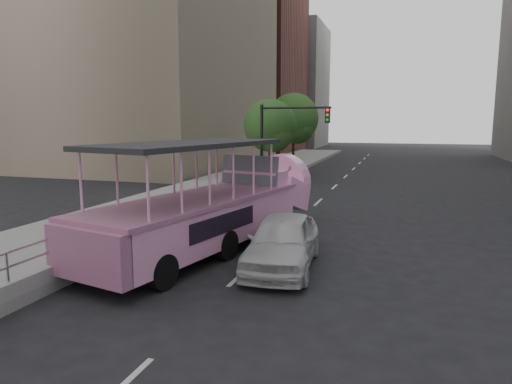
{
  "coord_description": "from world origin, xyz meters",
  "views": [
    {
      "loc": [
        5.12,
        -13.58,
        4.22
      ],
      "look_at": [
        0.29,
        1.48,
        1.77
      ],
      "focal_mm": 32.0,
      "sensor_mm": 36.0,
      "label": 1
    }
  ],
  "objects_px": {
    "duck_boat": "(217,207)",
    "car": "(283,241)",
    "street_tree_far": "(294,120)",
    "parking_sign": "(240,174)",
    "street_tree_near": "(271,128)",
    "traffic_signal": "(281,134)"
  },
  "relations": [
    {
      "from": "traffic_signal",
      "to": "street_tree_far",
      "type": "xyz_separation_m",
      "value": [
        -1.4,
        9.43,
        0.81
      ]
    },
    {
      "from": "street_tree_near",
      "to": "street_tree_far",
      "type": "bearing_deg",
      "value": 88.09
    },
    {
      "from": "duck_boat",
      "to": "parking_sign",
      "type": "xyz_separation_m",
      "value": [
        -1.84,
        7.33,
        0.27
      ]
    },
    {
      "from": "street_tree_near",
      "to": "street_tree_far",
      "type": "distance_m",
      "value": 6.02
    },
    {
      "from": "duck_boat",
      "to": "car",
      "type": "bearing_deg",
      "value": -31.25
    },
    {
      "from": "duck_boat",
      "to": "street_tree_far",
      "type": "distance_m",
      "value": 21.75
    },
    {
      "from": "traffic_signal",
      "to": "street_tree_far",
      "type": "bearing_deg",
      "value": 98.43
    },
    {
      "from": "street_tree_near",
      "to": "street_tree_far",
      "type": "relative_size",
      "value": 0.89
    },
    {
      "from": "street_tree_near",
      "to": "traffic_signal",
      "type": "bearing_deg",
      "value": -65.02
    },
    {
      "from": "duck_boat",
      "to": "car",
      "type": "relative_size",
      "value": 2.41
    },
    {
      "from": "car",
      "to": "street_tree_far",
      "type": "bearing_deg",
      "value": 97.22
    },
    {
      "from": "duck_boat",
      "to": "parking_sign",
      "type": "bearing_deg",
      "value": 104.06
    },
    {
      "from": "street_tree_near",
      "to": "car",
      "type": "bearing_deg",
      "value": -72.94
    },
    {
      "from": "car",
      "to": "street_tree_near",
      "type": "distance_m",
      "value": 18.11
    },
    {
      "from": "parking_sign",
      "to": "duck_boat",
      "type": "bearing_deg",
      "value": -75.94
    },
    {
      "from": "duck_boat",
      "to": "street_tree_near",
      "type": "distance_m",
      "value": 15.82
    },
    {
      "from": "traffic_signal",
      "to": "street_tree_near",
      "type": "relative_size",
      "value": 0.91
    },
    {
      "from": "parking_sign",
      "to": "street_tree_near",
      "type": "xyz_separation_m",
      "value": [
        -0.69,
        8.08,
        2.22
      ]
    },
    {
      "from": "duck_boat",
      "to": "traffic_signal",
      "type": "relative_size",
      "value": 2.14
    },
    {
      "from": "parking_sign",
      "to": "street_tree_near",
      "type": "relative_size",
      "value": 0.44
    },
    {
      "from": "parking_sign",
      "to": "street_tree_near",
      "type": "distance_m",
      "value": 8.41
    },
    {
      "from": "street_tree_far",
      "to": "parking_sign",
      "type": "bearing_deg",
      "value": -88.02
    }
  ]
}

